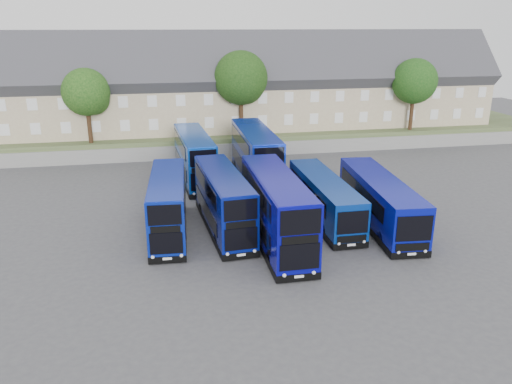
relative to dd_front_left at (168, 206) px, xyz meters
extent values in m
plane|color=#45454A|center=(6.61, -4.19, -1.95)|extent=(120.00, 120.00, 0.00)
cube|color=slate|center=(6.61, 19.81, -1.20)|extent=(70.00, 0.40, 1.50)
cube|color=#465630|center=(6.61, 29.81, -0.95)|extent=(80.00, 20.00, 2.00)
cube|color=brown|center=(-15.89, 25.81, 9.89)|extent=(0.60, 0.90, 1.40)
cube|color=tan|center=(-11.39, 25.81, 3.05)|extent=(6.00, 8.00, 6.00)
cube|color=#3A3A3F|center=(-11.39, 25.81, 6.05)|extent=(6.00, 10.40, 10.40)
cube|color=brown|center=(-9.89, 25.81, 9.89)|extent=(0.60, 0.90, 1.40)
cube|color=tan|center=(-5.39, 25.81, 3.05)|extent=(6.00, 8.00, 6.00)
cube|color=#3A3A3F|center=(-5.39, 25.81, 6.05)|extent=(6.00, 10.40, 10.40)
cube|color=brown|center=(-3.89, 25.81, 9.89)|extent=(0.60, 0.90, 1.40)
cube|color=tan|center=(0.61, 25.81, 3.05)|extent=(6.00, 8.00, 6.00)
cube|color=#3A3A3F|center=(0.61, 25.81, 6.05)|extent=(6.00, 10.40, 10.40)
cube|color=brown|center=(2.11, 25.81, 9.89)|extent=(0.60, 0.90, 1.40)
cube|color=tan|center=(6.61, 25.81, 3.05)|extent=(6.00, 8.00, 6.00)
cube|color=#3A3A3F|center=(6.61, 25.81, 6.05)|extent=(6.00, 10.40, 10.40)
cube|color=brown|center=(8.11, 25.81, 9.89)|extent=(0.60, 0.90, 1.40)
cube|color=tan|center=(12.61, 25.81, 3.05)|extent=(6.00, 8.00, 6.00)
cube|color=#3A3A3F|center=(12.61, 25.81, 6.05)|extent=(6.00, 10.40, 10.40)
cube|color=brown|center=(14.11, 25.81, 9.89)|extent=(0.60, 0.90, 1.40)
cube|color=tan|center=(18.61, 25.81, 3.05)|extent=(6.00, 8.00, 6.00)
cube|color=#3A3A3F|center=(18.61, 25.81, 6.05)|extent=(6.00, 10.40, 10.40)
cube|color=brown|center=(20.11, 25.81, 9.89)|extent=(0.60, 0.90, 1.40)
cube|color=tan|center=(24.61, 25.81, 3.05)|extent=(6.00, 8.00, 6.00)
cube|color=#3A3A3F|center=(24.61, 25.81, 6.05)|extent=(6.00, 10.40, 10.40)
cube|color=brown|center=(26.11, 25.81, 9.89)|extent=(0.60, 0.90, 1.40)
cube|color=tan|center=(30.61, 25.81, 3.05)|extent=(6.00, 8.00, 6.00)
cube|color=#3A3A3F|center=(30.61, 25.81, 6.05)|extent=(6.00, 10.40, 10.40)
cube|color=brown|center=(32.11, 25.81, 9.89)|extent=(0.60, 0.90, 1.40)
cube|color=tan|center=(36.61, 25.81, 3.05)|extent=(6.00, 8.00, 6.00)
cube|color=#3A3A3F|center=(36.61, 25.81, 6.05)|extent=(6.00, 10.40, 10.40)
cube|color=brown|center=(38.11, 25.81, 9.89)|extent=(0.60, 0.90, 1.40)
cube|color=#081D92|center=(0.00, 0.03, 0.21)|extent=(2.81, 10.05, 3.63)
cube|color=black|center=(0.00, 0.03, -1.65)|extent=(2.85, 10.09, 0.45)
cube|color=black|center=(-0.27, -4.97, -0.55)|extent=(1.96, 0.17, 1.36)
cube|color=black|center=(-0.27, -4.97, 1.26)|extent=(1.96, 0.17, 1.27)
cylinder|color=black|center=(-1.13, -2.69, -1.45)|extent=(0.36, 1.02, 1.00)
cube|color=navy|center=(3.79, -0.13, 0.29)|extent=(3.10, 10.45, 3.77)
cube|color=black|center=(3.79, -0.13, -1.65)|extent=(3.14, 10.49, 0.45)
cube|color=black|center=(4.17, -5.30, -0.50)|extent=(2.04, 0.21, 1.41)
cube|color=black|center=(4.17, -5.30, 1.38)|extent=(2.04, 0.21, 1.31)
cylinder|color=black|center=(2.99, -3.15, -1.45)|extent=(0.37, 1.02, 1.00)
cube|color=#070888|center=(6.89, -2.93, 0.49)|extent=(2.60, 11.35, 4.19)
cube|color=black|center=(6.89, -2.93, -1.65)|extent=(2.64, 11.39, 0.45)
cube|color=black|center=(6.90, -8.63, -0.35)|extent=(2.28, 0.06, 1.55)
cube|color=black|center=(6.90, -8.63, 1.71)|extent=(2.28, 0.06, 1.44)
cylinder|color=black|center=(5.75, -6.40, -1.45)|extent=(0.30, 1.00, 1.00)
cube|color=#08389C|center=(2.70, 11.90, 0.41)|extent=(3.15, 11.04, 4.01)
cube|color=black|center=(2.70, 11.90, -1.65)|extent=(3.19, 11.08, 0.45)
cube|color=black|center=(3.04, 6.43, -0.41)|extent=(2.18, 0.20, 1.49)
cube|color=black|center=(3.04, 6.43, 1.57)|extent=(2.18, 0.20, 1.39)
cylinder|color=black|center=(1.82, 8.59, -1.45)|extent=(0.36, 1.02, 1.00)
cube|color=#081F99|center=(8.15, 10.63, 0.61)|extent=(2.80, 11.93, 4.41)
cube|color=black|center=(8.15, 10.63, -1.65)|extent=(2.85, 11.97, 0.45)
cube|color=black|center=(8.10, 4.64, -0.27)|extent=(2.41, 0.08, 1.62)
cube|color=black|center=(8.10, 4.64, 1.89)|extent=(2.41, 0.08, 1.52)
cylinder|color=black|center=(6.92, 6.88, -1.45)|extent=(0.31, 1.00, 1.00)
cube|color=navy|center=(11.33, 0.48, -0.22)|extent=(2.38, 11.31, 2.76)
cube|color=black|center=(11.33, 0.48, -1.65)|extent=(2.42, 11.35, 0.45)
cube|color=black|center=(11.32, -5.21, -0.02)|extent=(2.06, 0.06, 1.51)
cylinder|color=black|center=(10.29, -2.97, -1.45)|extent=(0.30, 1.00, 1.00)
cube|color=#080F95|center=(14.96, -1.09, -0.10)|extent=(3.54, 12.33, 2.99)
cube|color=black|center=(14.96, -1.09, -1.65)|extent=(3.58, 12.37, 0.45)
cube|color=black|center=(14.46, -7.18, 0.13)|extent=(2.23, 0.25, 1.62)
cylinder|color=black|center=(13.53, -4.86, -1.45)|extent=(0.38, 1.02, 1.00)
cylinder|color=#382314|center=(-7.39, 20.81, 1.93)|extent=(0.44, 0.44, 3.75)
sphere|color=#0F380F|center=(-7.39, 20.81, 5.30)|extent=(4.80, 4.80, 4.80)
sphere|color=#0F380F|center=(-6.79, 21.21, 4.55)|extent=(3.30, 3.30, 3.30)
cylinder|color=#382314|center=(8.61, 21.31, 2.30)|extent=(0.44, 0.44, 4.50)
sphere|color=black|center=(8.61, 21.31, 6.35)|extent=(5.76, 5.76, 5.76)
sphere|color=black|center=(9.21, 21.71, 5.45)|extent=(3.96, 3.96, 3.96)
cylinder|color=#382314|center=(28.61, 20.81, 2.05)|extent=(0.44, 0.44, 4.00)
sphere|color=#113C10|center=(28.61, 20.81, 5.65)|extent=(5.12, 5.12, 5.12)
sphere|color=#113C10|center=(29.21, 21.21, 4.85)|extent=(3.52, 3.52, 3.52)
cylinder|color=#382314|center=(34.61, 27.81, 2.18)|extent=(0.44, 0.44, 4.25)
sphere|color=#103E14|center=(34.61, 27.81, 6.00)|extent=(5.44, 5.44, 5.44)
sphere|color=#103E14|center=(35.21, 28.21, 5.15)|extent=(3.74, 3.74, 3.74)
camera|label=1|loc=(-0.20, -32.55, 11.80)|focal=35.00mm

